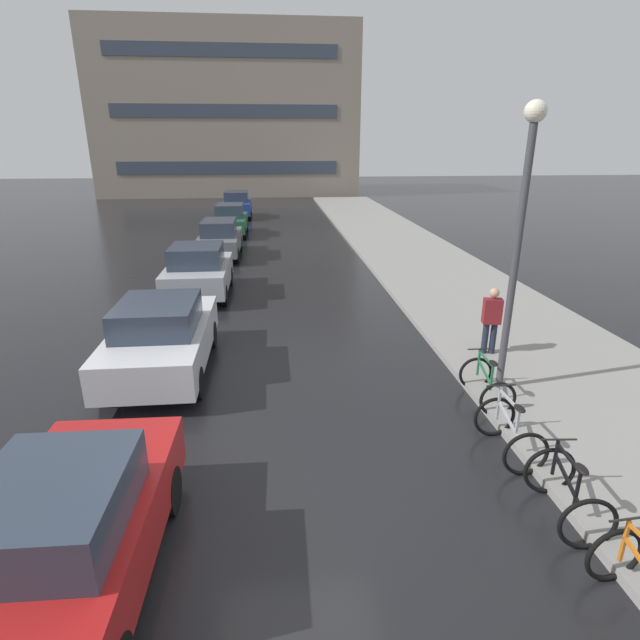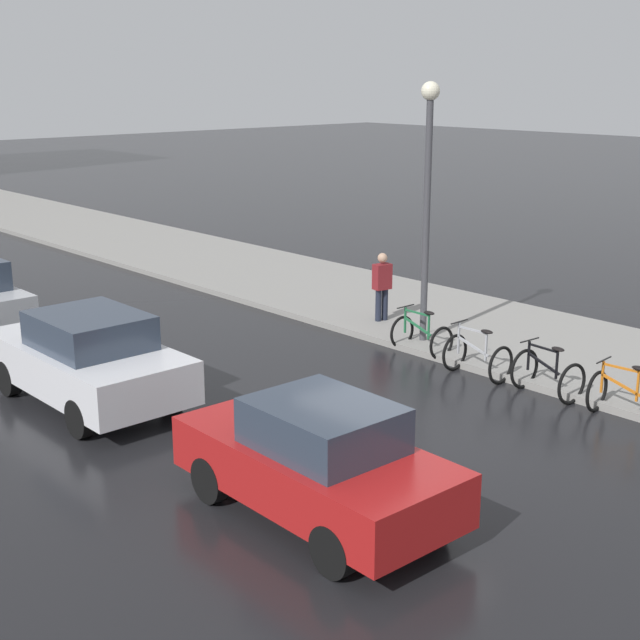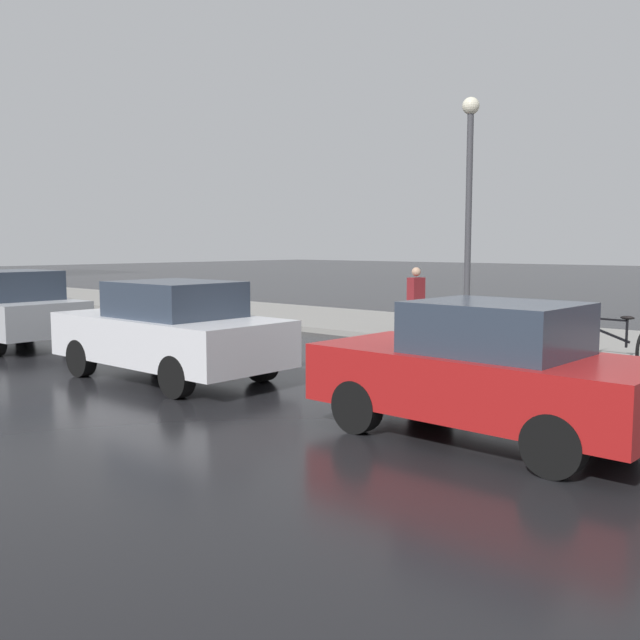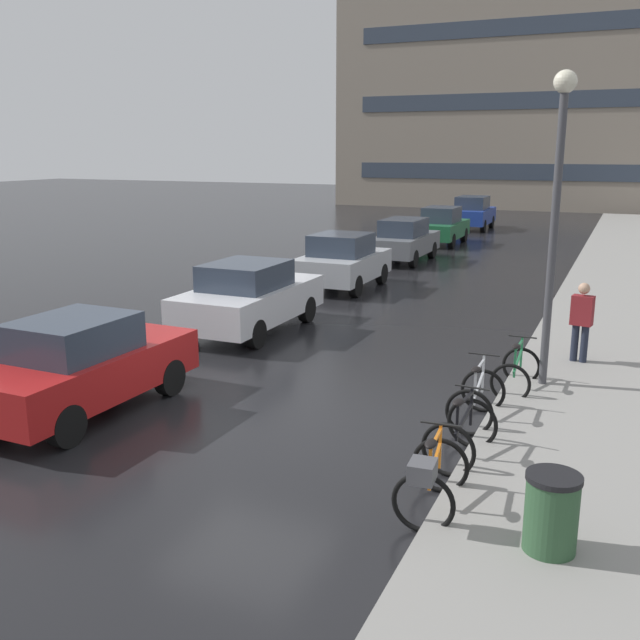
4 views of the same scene
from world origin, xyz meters
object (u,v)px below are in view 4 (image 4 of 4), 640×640
object	(u,v)px
car_silver	(343,261)
streetlamp	(557,192)
bicycle_third	(477,399)
car_green	(442,226)
car_blue	(472,213)
car_grey	(404,240)
trash_bin	(551,518)
bicycle_second	(461,433)
car_white	(249,297)
bicycle_farthest	(516,372)
pedestrian	(581,321)
car_red	(81,365)
bicycle_nearest	(430,478)

from	to	relation	value
car_silver	streetlamp	bearing A→B (deg)	-47.45
bicycle_third	car_green	distance (m)	21.65
bicycle_third	car_blue	world-z (taller)	car_blue
car_grey	car_blue	size ratio (longest dim) A/B	1.04
bicycle_third	car_grey	distance (m)	16.46
streetlamp	trash_bin	bearing A→B (deg)	-82.55
car_green	bicycle_second	bearing A→B (deg)	-75.05
car_white	bicycle_farthest	bearing A→B (deg)	-17.07
car_blue	streetlamp	distance (m)	26.50
bicycle_third	car_blue	distance (m)	28.16
bicycle_third	car_white	distance (m)	7.15
pedestrian	trash_bin	bearing A→B (deg)	-88.00
bicycle_farthest	trash_bin	distance (m)	5.38
car_red	streetlamp	bearing A→B (deg)	31.28
bicycle_third	car_blue	xyz separation A→B (m)	(-5.91, 27.53, 0.46)
bicycle_second	car_grey	size ratio (longest dim) A/B	0.29
bicycle_second	car_grey	bearing A→B (deg)	109.65
car_red	trash_bin	xyz separation A→B (m)	(7.48, -1.48, -0.30)
trash_bin	bicycle_nearest	bearing A→B (deg)	163.96
car_green	car_white	bearing A→B (deg)	-90.80
streetlamp	bicycle_farthest	bearing A→B (deg)	-142.45
trash_bin	car_white	bearing A→B (deg)	136.39
car_blue	bicycle_second	bearing A→B (deg)	-78.31
bicycle_nearest	streetlamp	bearing A→B (deg)	82.81
car_red	car_green	world-z (taller)	car_green
car_silver	bicycle_nearest	bearing A→B (deg)	-63.91
car_silver	car_grey	xyz separation A→B (m)	(0.16, 5.87, -0.02)
car_white	trash_bin	size ratio (longest dim) A/B	4.33
bicycle_second	pedestrian	distance (m)	5.34
car_silver	streetlamp	xyz separation A→B (m)	(6.85, -7.46, 2.66)
car_green	pedestrian	size ratio (longest dim) A/B	2.28
bicycle_farthest	streetlamp	xyz separation A→B (m)	(0.42, 0.32, 3.10)
bicycle_second	car_blue	size ratio (longest dim) A/B	0.30
bicycle_third	car_blue	bearing A→B (deg)	102.12
car_red	car_green	xyz separation A→B (m)	(0.12, 22.90, 0.03)
bicycle_nearest	trash_bin	world-z (taller)	trash_bin
bicycle_second	bicycle_nearest	bearing A→B (deg)	-89.43
car_silver	streetlamp	distance (m)	10.47
bicycle_farthest	car_red	distance (m)	7.38
bicycle_nearest	pedestrian	distance (m)	6.96
bicycle_farthest	car_silver	distance (m)	10.10
car_silver	car_green	size ratio (longest dim) A/B	0.96
car_green	trash_bin	xyz separation A→B (m)	(7.36, -24.39, -0.33)
car_white	car_grey	xyz separation A→B (m)	(0.18, 11.67, -0.00)
car_green	car_silver	bearing A→B (deg)	-91.08
car_white	car_blue	bearing A→B (deg)	89.53
bicycle_second	trash_bin	xyz separation A→B (m)	(1.40, -2.06, 0.08)
car_green	car_blue	bearing A→B (deg)	90.38
bicycle_third	streetlamp	world-z (taller)	streetlamp
car_red	car_grey	size ratio (longest dim) A/B	0.99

